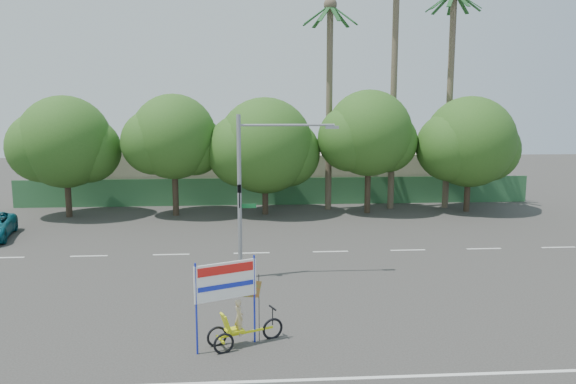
{
  "coord_description": "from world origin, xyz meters",
  "views": [
    {
      "loc": [
        -2.1,
        -19.39,
        7.46
      ],
      "look_at": [
        -0.35,
        5.44,
        3.5
      ],
      "focal_mm": 35.0,
      "sensor_mm": 36.0,
      "label": 1
    }
  ],
  "objects": [
    {
      "name": "tree_far_right",
      "position": [
        12.95,
        18.0,
        4.64
      ],
      "size": [
        7.38,
        6.2,
        7.94
      ],
      "color": "#473828",
      "rests_on": "ground"
    },
    {
      "name": "tree_right",
      "position": [
        5.95,
        18.0,
        5.24
      ],
      "size": [
        6.9,
        5.8,
        8.36
      ],
      "color": "#473828",
      "rests_on": "ground"
    },
    {
      "name": "building_left",
      "position": [
        -10.0,
        26.0,
        2.0
      ],
      "size": [
        12.0,
        8.0,
        4.0
      ],
      "primitive_type": "cube",
      "color": "beige",
      "rests_on": "ground"
    },
    {
      "name": "fence",
      "position": [
        0.0,
        21.5,
        1.0
      ],
      "size": [
        38.0,
        0.08,
        2.0
      ],
      "primitive_type": "cube",
      "color": "#336B3D",
      "rests_on": "ground"
    },
    {
      "name": "traffic_signal",
      "position": [
        -2.2,
        3.98,
        2.92
      ],
      "size": [
        4.72,
        1.1,
        7.0
      ],
      "color": "gray",
      "rests_on": "ground"
    },
    {
      "name": "trike_billboard",
      "position": [
        -2.58,
        -2.89,
        1.15
      ],
      "size": [
        2.71,
        1.37,
        2.87
      ],
      "rotation": [
        0.0,
        0.0,
        0.41
      ],
      "color": "black",
      "rests_on": "ground"
    },
    {
      "name": "tree_far_left",
      "position": [
        -14.05,
        18.0,
        4.76
      ],
      "size": [
        7.14,
        6.0,
        7.96
      ],
      "color": "#473828",
      "rests_on": "ground"
    },
    {
      "name": "palm_tall",
      "position": [
        8.0,
        19.5,
        10.46
      ],
      "size": [
        3.73,
        3.79,
        17.45
      ],
      "color": "#70604C",
      "rests_on": "ground"
    },
    {
      "name": "building_right",
      "position": [
        8.0,
        26.0,
        1.8
      ],
      "size": [
        14.0,
        8.0,
        3.6
      ],
      "primitive_type": "cube",
      "color": "beige",
      "rests_on": "ground"
    },
    {
      "name": "ground",
      "position": [
        0.0,
        0.0,
        0.0
      ],
      "size": [
        120.0,
        120.0,
        0.0
      ],
      "primitive_type": "plane",
      "color": "#33302D",
      "rests_on": "ground"
    },
    {
      "name": "tree_left",
      "position": [
        -7.05,
        18.0,
        5.06
      ],
      "size": [
        6.66,
        5.6,
        8.07
      ],
      "color": "#473828",
      "rests_on": "ground"
    },
    {
      "name": "palm_mid",
      "position": [
        12.0,
        19.5,
        9.4
      ],
      "size": [
        3.73,
        3.79,
        15.45
      ],
      "color": "#70604C",
      "rests_on": "ground"
    },
    {
      "name": "tree_center",
      "position": [
        -1.05,
        18.0,
        4.47
      ],
      "size": [
        7.62,
        6.4,
        7.85
      ],
      "color": "#473828",
      "rests_on": "ground"
    },
    {
      "name": "palm_short",
      "position": [
        3.5,
        19.5,
        8.86
      ],
      "size": [
        3.73,
        3.79,
        14.45
      ],
      "color": "#70604C",
      "rests_on": "ground"
    }
  ]
}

